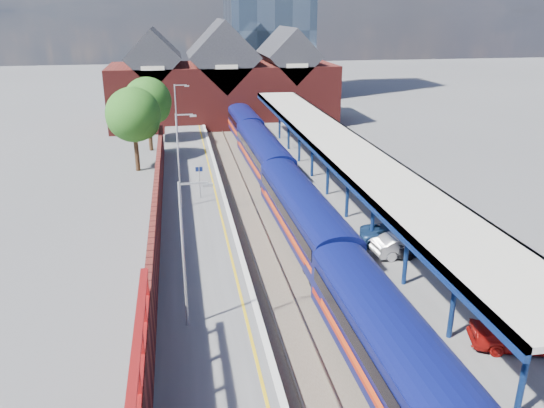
{
  "coord_description": "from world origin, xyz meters",
  "views": [
    {
      "loc": [
        -6.39,
        -15.55,
        14.75
      ],
      "look_at": [
        -0.51,
        17.19,
        2.6
      ],
      "focal_mm": 35.0,
      "sensor_mm": 36.0,
      "label": 1
    }
  ],
  "objects_px": {
    "lamp_post_c": "(180,155)",
    "parked_car_red": "(521,334)",
    "lamp_post_b": "(186,247)",
    "lamp_post_d": "(178,115)",
    "parked_car_silver": "(406,244)",
    "train": "(279,176)",
    "parked_car_dark": "(417,244)",
    "parked_car_blue": "(397,235)",
    "platform_sign": "(199,177)"
  },
  "relations": [
    {
      "from": "lamp_post_d",
      "to": "lamp_post_c",
      "type": "bearing_deg",
      "value": -90.0
    },
    {
      "from": "parked_car_dark",
      "to": "parked_car_silver",
      "type": "bearing_deg",
      "value": 86.1
    },
    {
      "from": "parked_car_dark",
      "to": "platform_sign",
      "type": "bearing_deg",
      "value": 27.09
    },
    {
      "from": "train",
      "to": "parked_car_dark",
      "type": "bearing_deg",
      "value": -66.3
    },
    {
      "from": "parked_car_red",
      "to": "parked_car_silver",
      "type": "height_order",
      "value": "parked_car_red"
    },
    {
      "from": "parked_car_silver",
      "to": "parked_car_dark",
      "type": "distance_m",
      "value": 0.83
    },
    {
      "from": "lamp_post_c",
      "to": "parked_car_dark",
      "type": "distance_m",
      "value": 17.58
    },
    {
      "from": "parked_car_red",
      "to": "parked_car_silver",
      "type": "bearing_deg",
      "value": 22.48
    },
    {
      "from": "lamp_post_c",
      "to": "parked_car_dark",
      "type": "xyz_separation_m",
      "value": [
        13.72,
        -10.44,
        -3.44
      ]
    },
    {
      "from": "lamp_post_c",
      "to": "parked_car_blue",
      "type": "bearing_deg",
      "value": -35.31
    },
    {
      "from": "lamp_post_b",
      "to": "parked_car_red",
      "type": "bearing_deg",
      "value": -17.23
    },
    {
      "from": "lamp_post_b",
      "to": "lamp_post_d",
      "type": "bearing_deg",
      "value": 90.0
    },
    {
      "from": "lamp_post_d",
      "to": "parked_car_silver",
      "type": "bearing_deg",
      "value": -64.13
    },
    {
      "from": "lamp_post_b",
      "to": "parked_car_silver",
      "type": "distance_m",
      "value": 14.37
    },
    {
      "from": "lamp_post_c",
      "to": "parked_car_silver",
      "type": "relative_size",
      "value": 1.69
    },
    {
      "from": "lamp_post_b",
      "to": "parked_car_red",
      "type": "relative_size",
      "value": 1.66
    },
    {
      "from": "parked_car_dark",
      "to": "parked_car_red",
      "type": "bearing_deg",
      "value": 163.43
    },
    {
      "from": "lamp_post_b",
      "to": "parked_car_silver",
      "type": "bearing_deg",
      "value": 22.55
    },
    {
      "from": "train",
      "to": "parked_car_blue",
      "type": "distance_m",
      "value": 13.12
    },
    {
      "from": "lamp_post_b",
      "to": "platform_sign",
      "type": "bearing_deg",
      "value": 85.67
    },
    {
      "from": "train",
      "to": "lamp_post_b",
      "type": "xyz_separation_m",
      "value": [
        -7.86,
        -18.91,
        2.87
      ]
    },
    {
      "from": "lamp_post_d",
      "to": "parked_car_blue",
      "type": "height_order",
      "value": "lamp_post_d"
    },
    {
      "from": "train",
      "to": "lamp_post_d",
      "type": "height_order",
      "value": "lamp_post_d"
    },
    {
      "from": "train",
      "to": "parked_car_red",
      "type": "distance_m",
      "value": 24.01
    },
    {
      "from": "parked_car_red",
      "to": "parked_car_silver",
      "type": "distance_m",
      "value": 9.73
    },
    {
      "from": "lamp_post_c",
      "to": "parked_car_silver",
      "type": "xyz_separation_m",
      "value": [
        12.92,
        -10.64,
        -3.31
      ]
    },
    {
      "from": "platform_sign",
      "to": "parked_car_dark",
      "type": "relative_size",
      "value": 0.65
    },
    {
      "from": "lamp_post_b",
      "to": "lamp_post_d",
      "type": "height_order",
      "value": "same"
    },
    {
      "from": "parked_car_silver",
      "to": "lamp_post_b",
      "type": "bearing_deg",
      "value": 107.31
    },
    {
      "from": "parked_car_dark",
      "to": "parked_car_blue",
      "type": "xyz_separation_m",
      "value": [
        -0.77,
        1.27,
        0.08
      ]
    },
    {
      "from": "train",
      "to": "parked_car_dark",
      "type": "distance_m",
      "value": 14.59
    },
    {
      "from": "parked_car_red",
      "to": "parked_car_blue",
      "type": "bearing_deg",
      "value": 21.58
    },
    {
      "from": "lamp_post_b",
      "to": "parked_car_blue",
      "type": "relative_size",
      "value": 1.54
    },
    {
      "from": "train",
      "to": "lamp_post_d",
      "type": "relative_size",
      "value": 9.42
    },
    {
      "from": "parked_car_silver",
      "to": "parked_car_blue",
      "type": "relative_size",
      "value": 0.91
    },
    {
      "from": "lamp_post_c",
      "to": "lamp_post_d",
      "type": "xyz_separation_m",
      "value": [
        0.0,
        16.0,
        0.0
      ]
    },
    {
      "from": "lamp_post_d",
      "to": "parked_car_blue",
      "type": "bearing_deg",
      "value": -62.79
    },
    {
      "from": "parked_car_dark",
      "to": "lamp_post_b",
      "type": "bearing_deg",
      "value": 94.35
    },
    {
      "from": "lamp_post_d",
      "to": "parked_car_silver",
      "type": "relative_size",
      "value": 1.69
    },
    {
      "from": "platform_sign",
      "to": "parked_car_silver",
      "type": "bearing_deg",
      "value": -47.56
    },
    {
      "from": "train",
      "to": "lamp_post_b",
      "type": "height_order",
      "value": "lamp_post_b"
    },
    {
      "from": "lamp_post_d",
      "to": "parked_car_silver",
      "type": "xyz_separation_m",
      "value": [
        12.92,
        -26.64,
        -3.31
      ]
    },
    {
      "from": "train",
      "to": "parked_car_dark",
      "type": "relative_size",
      "value": 17.21
    },
    {
      "from": "train",
      "to": "parked_car_silver",
      "type": "relative_size",
      "value": 15.95
    },
    {
      "from": "parked_car_dark",
      "to": "parked_car_blue",
      "type": "height_order",
      "value": "parked_car_blue"
    },
    {
      "from": "lamp_post_b",
      "to": "parked_car_blue",
      "type": "height_order",
      "value": "lamp_post_b"
    },
    {
      "from": "parked_car_dark",
      "to": "train",
      "type": "bearing_deg",
      "value": 5.99
    },
    {
      "from": "parked_car_red",
      "to": "parked_car_dark",
      "type": "bearing_deg",
      "value": 17.74
    },
    {
      "from": "lamp_post_b",
      "to": "lamp_post_d",
      "type": "xyz_separation_m",
      "value": [
        0.0,
        32.0,
        0.0
      ]
    },
    {
      "from": "lamp_post_c",
      "to": "parked_car_red",
      "type": "height_order",
      "value": "lamp_post_c"
    }
  ]
}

